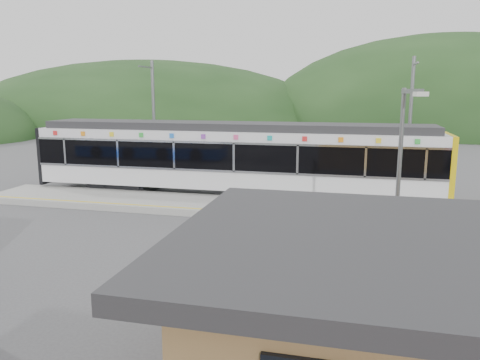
# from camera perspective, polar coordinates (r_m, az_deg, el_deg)

# --- Properties ---
(ground) EXTENTS (120.00, 120.00, 0.00)m
(ground) POSITION_cam_1_polar(r_m,az_deg,el_deg) (17.94, -0.69, -6.39)
(ground) COLOR #4C4C4F
(ground) RESTS_ON ground
(hills) EXTENTS (146.00, 149.00, 26.00)m
(hills) POSITION_cam_1_polar(r_m,az_deg,el_deg) (22.60, 18.22, -3.32)
(hills) COLOR #1E3D19
(hills) RESTS_ON ground
(platform) EXTENTS (26.00, 3.20, 0.30)m
(platform) POSITION_cam_1_polar(r_m,az_deg,el_deg) (20.99, 1.56, -3.41)
(platform) COLOR #9E9E99
(platform) RESTS_ON ground
(yellow_line) EXTENTS (26.00, 0.10, 0.01)m
(yellow_line) POSITION_cam_1_polar(r_m,az_deg,el_deg) (19.72, 0.76, -3.87)
(yellow_line) COLOR yellow
(yellow_line) RESTS_ON platform
(train) EXTENTS (20.44, 3.01, 3.74)m
(train) POSITION_cam_1_polar(r_m,az_deg,el_deg) (23.58, -0.98, 2.91)
(train) COLOR black
(train) RESTS_ON ground
(catenary_mast_west) EXTENTS (0.18, 1.80, 7.00)m
(catenary_mast_west) POSITION_cam_1_polar(r_m,az_deg,el_deg) (27.62, -10.48, 7.19)
(catenary_mast_west) COLOR slate
(catenary_mast_west) RESTS_ON ground
(catenary_mast_east) EXTENTS (0.18, 1.80, 7.00)m
(catenary_mast_east) POSITION_cam_1_polar(r_m,az_deg,el_deg) (25.36, 20.00, 6.42)
(catenary_mast_east) COLOR slate
(catenary_mast_east) RESTS_ON ground
(station_shelter) EXTENTS (9.20, 6.20, 3.00)m
(station_shelter) POSITION_cam_1_polar(r_m,az_deg,el_deg) (8.64, 24.73, -15.94)
(station_shelter) COLOR olive
(station_shelter) RESTS_ON ground
(lamp_post) EXTENTS (0.48, 1.02, 5.39)m
(lamp_post) POSITION_cam_1_polar(r_m,az_deg,el_deg) (13.64, 18.89, 1.49)
(lamp_post) COLOR slate
(lamp_post) RESTS_ON ground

